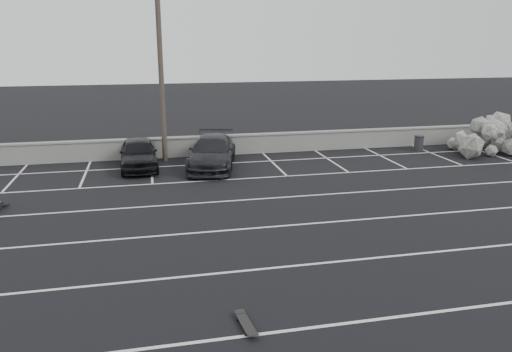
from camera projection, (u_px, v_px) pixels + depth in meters
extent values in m
plane|color=black|center=(341.00, 261.00, 13.95)|extent=(120.00, 120.00, 0.00)
cube|color=gray|center=(244.00, 144.00, 27.00)|extent=(50.00, 0.35, 1.00)
cube|color=gray|center=(244.00, 135.00, 26.86)|extent=(50.00, 0.45, 0.08)
cube|color=silver|center=(391.00, 318.00, 11.13)|extent=(36.00, 0.10, 0.01)
cube|color=silver|center=(341.00, 261.00, 13.95)|extent=(36.00, 0.10, 0.01)
cube|color=silver|center=(307.00, 224.00, 16.78)|extent=(36.00, 0.10, 0.01)
cube|color=silver|center=(283.00, 197.00, 19.60)|extent=(36.00, 0.10, 0.01)
cube|color=silver|center=(266.00, 177.00, 22.43)|extent=(36.00, 0.10, 0.01)
cube|color=silver|center=(252.00, 162.00, 25.25)|extent=(36.00, 0.10, 0.01)
cube|color=silver|center=(16.00, 177.00, 22.50)|extent=(0.10, 5.00, 0.01)
cube|color=silver|center=(86.00, 173.00, 23.12)|extent=(0.10, 5.00, 0.01)
cube|color=silver|center=(151.00, 170.00, 23.74)|extent=(0.10, 5.00, 0.01)
cube|color=silver|center=(214.00, 166.00, 24.36)|extent=(0.10, 5.00, 0.01)
cube|color=silver|center=(273.00, 163.00, 24.99)|extent=(0.10, 5.00, 0.01)
cube|color=silver|center=(330.00, 160.00, 25.61)|extent=(0.10, 5.00, 0.01)
cube|color=silver|center=(384.00, 157.00, 26.23)|extent=(0.10, 5.00, 0.01)
cube|color=silver|center=(435.00, 155.00, 26.86)|extent=(0.10, 5.00, 0.01)
cube|color=silver|center=(484.00, 152.00, 27.48)|extent=(0.10, 5.00, 0.01)
imported|color=black|center=(138.00, 153.00, 23.87)|extent=(1.85, 4.32, 1.45)
imported|color=black|center=(212.00, 152.00, 24.01)|extent=(3.19, 5.48, 1.49)
cylinder|color=#4C4238|center=(161.00, 66.00, 24.23)|extent=(0.25, 0.25, 9.51)
cylinder|color=#29292B|center=(419.00, 143.00, 27.72)|extent=(0.59, 0.59, 0.81)
cylinder|color=#29292B|center=(419.00, 136.00, 27.61)|extent=(0.65, 0.65, 0.05)
cube|color=black|center=(246.00, 324.00, 10.72)|extent=(0.32, 0.90, 0.02)
cube|color=#29292B|center=(242.00, 318.00, 11.00)|extent=(0.19, 0.08, 0.05)
cube|color=#29292B|center=(250.00, 333.00, 10.46)|extent=(0.19, 0.08, 0.05)
cylinder|color=black|center=(238.00, 320.00, 10.98)|extent=(0.04, 0.07, 0.06)
cylinder|color=black|center=(247.00, 318.00, 11.04)|extent=(0.04, 0.07, 0.06)
cylinder|color=black|center=(246.00, 335.00, 10.44)|extent=(0.04, 0.07, 0.06)
cylinder|color=black|center=(255.00, 333.00, 10.50)|extent=(0.04, 0.07, 0.06)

